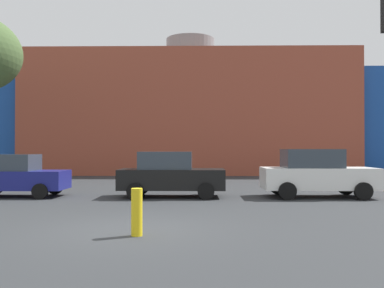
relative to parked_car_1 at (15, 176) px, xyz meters
name	(u,v)px	position (x,y,z in m)	size (l,w,h in m)	color
ground_plane	(128,229)	(5.51, -6.67, -0.82)	(200.00, 200.00, 0.00)	#2D3033
building_backdrop	(190,119)	(6.43, 19.00, 3.54)	(36.67, 12.11, 10.99)	#9E4733
parked_car_1	(15,176)	(0.00, 0.00, 0.00)	(3.80, 1.87, 1.65)	navy
parked_car_2	(170,174)	(6.04, 0.00, 0.05)	(4.04, 1.98, 1.75)	black
parked_car_3	(316,173)	(11.66, 0.00, 0.10)	(4.26, 2.09, 1.85)	white
bollard_yellow_0	(137,212)	(5.83, -7.44, -0.31)	(0.24, 0.24, 1.01)	yellow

